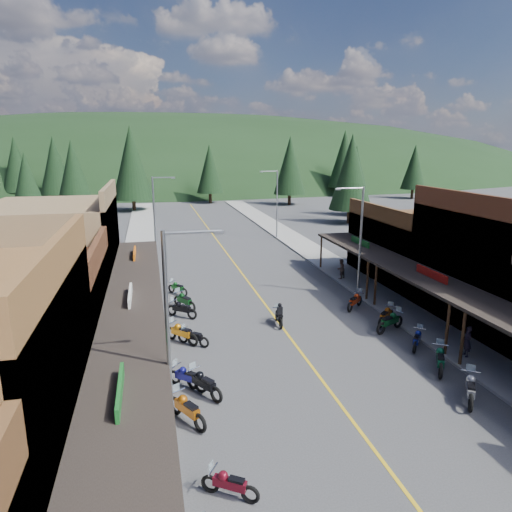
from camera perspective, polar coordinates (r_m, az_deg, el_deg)
ground at (r=25.09m, az=5.62°, el=-11.85°), size 220.00×220.00×0.00m
centerline at (r=43.41m, az=-2.86°, el=-0.73°), size 0.15×90.00×0.01m
sidewalk_west at (r=42.76m, az=-14.40°, el=-1.28°), size 3.40×94.00×0.15m
sidewalk_east at (r=45.71m, az=7.93°, el=-0.02°), size 3.40×94.00×0.15m
shop_west_2 at (r=25.30m, az=-26.92°, el=-6.91°), size 10.90×9.00×6.20m
shop_west_3 at (r=34.07m, az=-23.52°, el=0.20°), size 10.90×10.20×8.20m
shop_east_2 at (r=32.22m, az=28.63°, el=-1.07°), size 10.90×9.00×8.20m
shop_east_3 at (r=39.84m, az=19.37°, el=0.93°), size 10.90×10.20×6.20m
streetlight_0 at (r=16.64m, az=-10.49°, el=-8.89°), size 2.16×0.18×8.00m
streetlight_1 at (r=43.84m, az=-12.41°, el=5.05°), size 2.16×0.18×8.00m
streetlight_2 at (r=33.34m, az=12.74°, el=2.40°), size 2.16×0.18×8.00m
streetlight_3 at (r=53.75m, az=2.49°, el=6.89°), size 2.16×0.18×8.00m
ridge_hill at (r=156.93m, az=-10.59°, el=9.49°), size 310.00×140.00×60.00m
pine_1 at (r=92.93m, az=-23.84°, el=10.33°), size 5.88×5.88×12.50m
pine_2 at (r=79.47m, az=-15.31°, el=11.17°), size 6.72×6.72×14.00m
pine_3 at (r=88.24m, az=-5.81°, el=10.80°), size 5.04×5.04×11.00m
pine_4 at (r=85.36m, az=4.26°, el=11.24°), size 5.88×5.88×12.50m
pine_5 at (r=102.22m, az=10.98°, el=11.85°), size 6.72×6.72×14.00m
pine_6 at (r=100.85m, az=19.17°, el=10.47°), size 5.04×5.04×11.00m
pine_7 at (r=100.48m, az=-27.78°, el=10.10°), size 5.88×5.88×12.50m
pine_8 at (r=63.26m, az=-26.69°, el=7.87°), size 4.48×4.48×10.00m
pine_9 at (r=73.61m, az=12.34°, el=9.92°), size 4.93×4.93×10.80m
pine_10 at (r=72.26m, az=-21.86°, el=9.53°), size 5.38×5.38×11.60m
pine_11 at (r=65.54m, az=11.81°, el=10.23°), size 5.82×5.82×12.40m
bike_west_4 at (r=15.88m, az=-3.29°, el=-26.46°), size 1.95×1.57×1.09m
bike_west_5 at (r=19.21m, az=-8.62°, el=-18.26°), size 1.86×2.42×1.34m
bike_west_6 at (r=20.89m, az=-6.55°, el=-15.43°), size 1.90×2.33×1.31m
bike_west_7 at (r=21.58m, az=-8.60°, el=-14.64°), size 2.02×1.96×1.20m
bike_west_8 at (r=25.73m, az=-7.85°, el=-9.88°), size 1.92×1.74×1.11m
bike_west_9 at (r=26.10m, az=-9.30°, el=-9.34°), size 2.12×2.21×1.31m
bike_west_10 at (r=29.76m, az=-9.29°, el=-6.47°), size 2.18×1.93×1.25m
bike_west_11 at (r=31.21m, az=-8.95°, el=-5.45°), size 1.83×2.34×1.30m
bike_west_12 at (r=34.29m, az=-9.77°, el=-3.89°), size 1.72×1.93×1.11m
bike_east_5 at (r=22.36m, az=25.23°, el=-14.63°), size 1.98×2.37×1.34m
bike_east_6 at (r=24.50m, az=22.03°, el=-11.77°), size 1.89×2.40×1.34m
bike_east_7 at (r=26.67m, az=19.51°, el=-9.68°), size 1.81×1.93×1.13m
bike_east_8 at (r=28.42m, az=16.42°, el=-7.76°), size 2.46×1.70×1.34m
bike_east_9 at (r=29.42m, az=15.93°, el=-7.08°), size 2.14×1.96×1.24m
bike_east_10 at (r=31.59m, az=12.27°, el=-5.43°), size 2.10×1.96×1.23m
rider_on_bike at (r=28.28m, az=2.88°, el=-7.46°), size 0.83×2.00×1.49m
pedestrian_east_a at (r=26.23m, az=24.90°, el=-9.65°), size 0.50×0.66×1.63m
pedestrian_east_b at (r=37.87m, az=10.55°, el=-1.59°), size 0.92×0.78×1.65m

